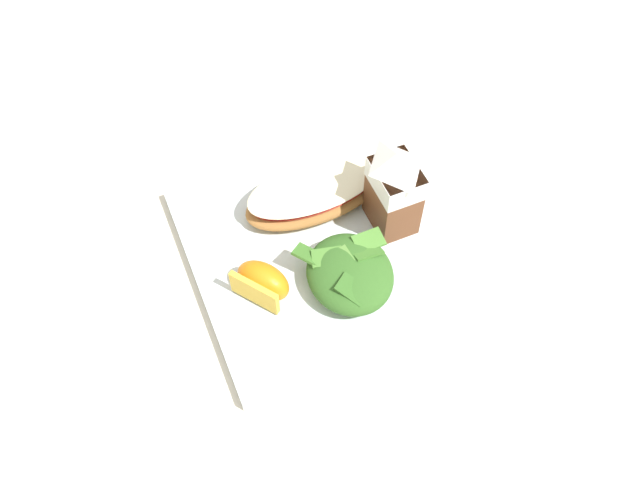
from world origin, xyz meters
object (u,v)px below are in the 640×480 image
(green_salad_pile, at_px, (350,273))
(orange_wedge_front, at_px, (262,282))
(cheesy_pizza_bread, at_px, (316,191))
(milk_carton, at_px, (393,185))
(white_plate, at_px, (320,249))

(green_salad_pile, height_order, orange_wedge_front, green_salad_pile)
(cheesy_pizza_bread, height_order, milk_carton, milk_carton)
(white_plate, relative_size, green_salad_pile, 2.76)
(milk_carton, bearing_deg, green_salad_pile, -51.48)
(cheesy_pizza_bread, distance_m, orange_wedge_front, 0.13)
(green_salad_pile, bearing_deg, white_plate, -170.45)
(cheesy_pizza_bread, distance_m, milk_carton, 0.09)
(white_plate, relative_size, orange_wedge_front, 4.02)
(green_salad_pile, bearing_deg, cheesy_pizza_bread, 175.15)
(green_salad_pile, relative_size, orange_wedge_front, 1.46)
(green_salad_pile, relative_size, milk_carton, 0.92)
(orange_wedge_front, bearing_deg, green_salad_pile, 73.55)
(milk_carton, bearing_deg, white_plate, -87.17)
(milk_carton, distance_m, orange_wedge_front, 0.17)
(milk_carton, xyz_separation_m, orange_wedge_front, (0.04, -0.16, -0.04))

